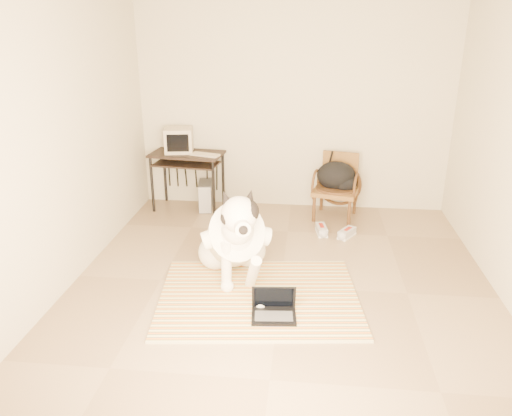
% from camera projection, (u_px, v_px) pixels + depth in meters
% --- Properties ---
extents(floor, '(4.50, 4.50, 0.00)m').
position_uv_depth(floor, '(281.00, 287.00, 4.74)').
color(floor, '#8D7556').
rests_on(floor, ground).
extents(wall_back, '(4.50, 0.00, 4.50)m').
position_uv_depth(wall_back, '(293.00, 105.00, 6.35)').
color(wall_back, beige).
rests_on(wall_back, floor).
extents(wall_front, '(4.50, 0.00, 4.50)m').
position_uv_depth(wall_front, '(255.00, 273.00, 2.17)').
color(wall_front, beige).
rests_on(wall_front, floor).
extents(wall_left, '(0.00, 4.50, 4.50)m').
position_uv_depth(wall_left, '(61.00, 142.00, 4.46)').
color(wall_left, beige).
rests_on(wall_left, floor).
extents(rug, '(1.94, 1.56, 0.02)m').
position_uv_depth(rug, '(259.00, 297.00, 4.54)').
color(rug, orange).
rests_on(rug, floor).
extents(dog, '(0.77, 1.33, 1.04)m').
position_uv_depth(dog, '(235.00, 239.00, 4.78)').
color(dog, white).
rests_on(dog, rug).
extents(laptop, '(0.40, 0.30, 0.26)m').
position_uv_depth(laptop, '(274.00, 309.00, 4.23)').
color(laptop, black).
rests_on(laptop, rug).
extents(computer_desk, '(0.97, 0.61, 0.76)m').
position_uv_depth(computer_desk, '(187.00, 161.00, 6.45)').
color(computer_desk, black).
rests_on(computer_desk, floor).
extents(crt_monitor, '(0.40, 0.39, 0.31)m').
position_uv_depth(crt_monitor, '(179.00, 140.00, 6.42)').
color(crt_monitor, '#BAAC92').
rests_on(crt_monitor, computer_desk).
extents(desk_keyboard, '(0.39, 0.24, 0.02)m').
position_uv_depth(desk_keyboard, '(205.00, 155.00, 6.30)').
color(desk_keyboard, '#BAAC92').
rests_on(desk_keyboard, computer_desk).
extents(pc_tower, '(0.22, 0.42, 0.37)m').
position_uv_depth(pc_tower, '(206.00, 196.00, 6.62)').
color(pc_tower, '#47474A').
rests_on(pc_tower, floor).
extents(rattan_chair, '(0.63, 0.62, 0.80)m').
position_uv_depth(rattan_chair, '(336.00, 186.00, 6.29)').
color(rattan_chair, brown).
rests_on(rattan_chair, floor).
extents(backpack, '(0.50, 0.40, 0.36)m').
position_uv_depth(backpack, '(338.00, 177.00, 6.23)').
color(backpack, black).
rests_on(backpack, rattan_chair).
extents(sneaker_left, '(0.15, 0.29, 0.10)m').
position_uv_depth(sneaker_left, '(322.00, 230.00, 5.90)').
color(sneaker_left, silver).
rests_on(sneaker_left, floor).
extents(sneaker_right, '(0.24, 0.29, 0.10)m').
position_uv_depth(sneaker_right, '(347.00, 233.00, 5.81)').
color(sneaker_right, silver).
rests_on(sneaker_right, floor).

